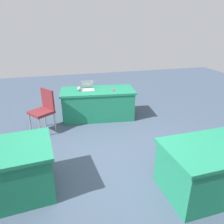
% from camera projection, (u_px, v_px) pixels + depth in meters
% --- Properties ---
extents(ground_plane, '(14.40, 14.40, 0.00)m').
position_uv_depth(ground_plane, '(111.00, 166.00, 3.63)').
color(ground_plane, '#3D4C60').
extents(table_foreground, '(1.89, 1.01, 0.73)m').
position_uv_depth(table_foreground, '(98.00, 104.00, 5.37)').
color(table_foreground, '#1E7A56').
rests_on(table_foreground, ground).
extents(table_back_left, '(1.66, 0.92, 0.73)m').
position_uv_depth(table_back_left, '(218.00, 167.00, 3.02)').
color(table_back_left, '#1E7A56').
rests_on(table_back_left, ground).
extents(chair_aisle, '(0.61, 0.61, 0.94)m').
position_uv_depth(chair_aisle, '(44.00, 108.00, 4.64)').
color(chair_aisle, '#9E9993').
rests_on(chair_aisle, ground).
extents(laptop_silver, '(0.33, 0.31, 0.21)m').
position_uv_depth(laptop_silver, '(88.00, 88.00, 5.23)').
color(laptop_silver, silver).
rests_on(laptop_silver, table_foreground).
extents(yarn_ball, '(0.11, 0.11, 0.11)m').
position_uv_depth(yarn_ball, '(79.00, 89.00, 5.12)').
color(yarn_ball, gray).
rests_on(yarn_ball, table_foreground).
extents(scissors_red, '(0.07, 0.18, 0.01)m').
position_uv_depth(scissors_red, '(114.00, 90.00, 5.19)').
color(scissors_red, red).
rests_on(scissors_red, table_foreground).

